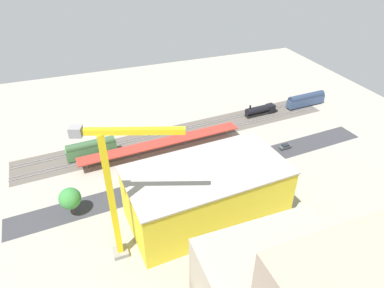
% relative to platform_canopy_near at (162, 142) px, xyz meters
% --- Properties ---
extents(ground_plane, '(197.56, 197.56, 0.00)m').
position_rel_platform_canopy_near_xyz_m(ground_plane, '(-10.93, 11.89, -3.75)').
color(ground_plane, '#9E998C').
rests_on(ground_plane, ground).
extents(rail_bed, '(124.16, 22.53, 0.01)m').
position_rel_platform_canopy_near_xyz_m(rail_bed, '(-10.93, -8.90, -3.75)').
color(rail_bed, '#5B544C').
rests_on(rail_bed, ground).
extents(street_asphalt, '(123.80, 17.01, 0.01)m').
position_rel_platform_canopy_near_xyz_m(street_asphalt, '(-10.93, 16.84, -3.75)').
color(street_asphalt, '#38383D').
rests_on(street_asphalt, ground).
extents(track_rails, '(123.22, 16.12, 0.12)m').
position_rel_platform_canopy_near_xyz_m(track_rails, '(-10.93, -8.90, -3.57)').
color(track_rails, '#9E9EA8').
rests_on(track_rails, ground).
extents(platform_canopy_near, '(58.94, 8.97, 3.97)m').
position_rel_platform_canopy_near_xyz_m(platform_canopy_near, '(0.00, 0.00, 0.00)').
color(platform_canopy_near, '#B73328').
rests_on(platform_canopy_near, ground).
extents(locomotive, '(15.23, 3.97, 5.40)m').
position_rel_platform_canopy_near_xyz_m(locomotive, '(-47.34, -12.16, -1.82)').
color(locomotive, black).
rests_on(locomotive, ground).
extents(passenger_coach, '(18.74, 4.37, 5.93)m').
position_rel_platform_canopy_near_xyz_m(passenger_coach, '(-69.64, -12.16, -0.66)').
color(passenger_coach, black).
rests_on(passenger_coach, ground).
extents(freight_coach_far, '(17.24, 4.24, 6.40)m').
position_rel_platform_canopy_near_xyz_m(freight_coach_far, '(23.85, -5.63, -0.39)').
color(freight_coach_far, black).
rests_on(freight_coach_far, ground).
extents(parked_car_0, '(4.73, 2.09, 1.67)m').
position_rel_platform_canopy_near_xyz_m(parked_car_0, '(-42.04, 13.85, -3.01)').
color(parked_car_0, black).
rests_on(parked_car_0, ground).
extents(parked_car_1, '(4.72, 2.15, 1.76)m').
position_rel_platform_canopy_near_xyz_m(parked_car_1, '(-34.63, 14.00, -2.97)').
color(parked_car_1, black).
rests_on(parked_car_1, ground).
extents(parked_car_2, '(4.60, 2.10, 1.54)m').
position_rel_platform_canopy_near_xyz_m(parked_car_2, '(-27.80, 13.70, -3.06)').
color(parked_car_2, black).
rests_on(parked_car_2, ground).
extents(parked_car_3, '(4.87, 2.26, 1.72)m').
position_rel_platform_canopy_near_xyz_m(parked_car_3, '(-20.87, 13.07, -3.00)').
color(parked_car_3, black).
rests_on(parked_car_3, ground).
extents(parked_car_4, '(4.43, 2.03, 1.75)m').
position_rel_platform_canopy_near_xyz_m(parked_car_4, '(-13.30, 13.72, -2.99)').
color(parked_car_4, black).
rests_on(parked_car_4, ground).
extents(construction_building, '(42.75, 23.98, 15.36)m').
position_rel_platform_canopy_near_xyz_m(construction_building, '(-2.47, 34.21, 3.93)').
color(construction_building, yellow).
rests_on(construction_building, ground).
extents(construction_roof_slab, '(43.39, 24.61, 0.40)m').
position_rel_platform_canopy_near_xyz_m(construction_roof_slab, '(-2.47, 34.21, 11.80)').
color(construction_roof_slab, '#ADA89E').
rests_on(construction_roof_slab, construction_building).
extents(tower_crane, '(21.31, 8.92, 36.30)m').
position_rel_platform_canopy_near_xyz_m(tower_crane, '(21.29, 39.77, 17.00)').
color(tower_crane, gray).
rests_on(tower_crane, ground).
extents(box_truck_0, '(9.15, 3.51, 3.38)m').
position_rel_platform_canopy_near_xyz_m(box_truck_0, '(-17.42, 18.75, -2.11)').
color(box_truck_0, black).
rests_on(box_truck_0, ground).
extents(street_tree_0, '(5.83, 5.83, 7.83)m').
position_rel_platform_canopy_near_xyz_m(street_tree_0, '(-27.58, 21.21, 1.14)').
color(street_tree_0, brown).
rests_on(street_tree_0, ground).
extents(street_tree_1, '(5.42, 5.42, 7.54)m').
position_rel_platform_canopy_near_xyz_m(street_tree_1, '(-30.17, 22.68, 1.07)').
color(street_tree_1, brown).
rests_on(street_tree_1, ground).
extents(street_tree_2, '(5.99, 5.99, 8.68)m').
position_rel_platform_canopy_near_xyz_m(street_tree_2, '(32.23, 20.99, 1.92)').
color(street_tree_2, brown).
rests_on(street_tree_2, ground).
extents(street_tree_3, '(5.65, 5.65, 7.43)m').
position_rel_platform_canopy_near_xyz_m(street_tree_3, '(9.57, 22.38, 0.85)').
color(street_tree_3, brown).
rests_on(street_tree_3, ground).
extents(street_tree_4, '(6.00, 6.00, 8.00)m').
position_rel_platform_canopy_near_xyz_m(street_tree_4, '(4.71, 22.38, 1.23)').
color(street_tree_4, brown).
rests_on(street_tree_4, ground).
extents(traffic_light, '(0.50, 0.36, 6.17)m').
position_rel_platform_canopy_near_xyz_m(traffic_light, '(-15.82, 12.06, 0.37)').
color(traffic_light, '#333333').
rests_on(traffic_light, ground).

